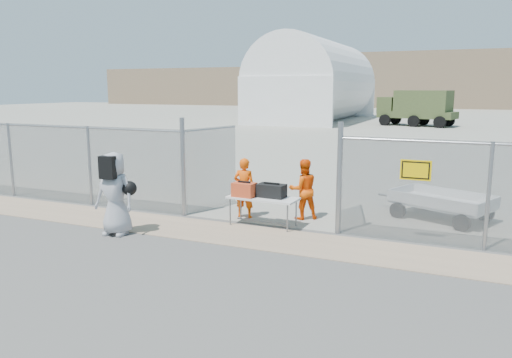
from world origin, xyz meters
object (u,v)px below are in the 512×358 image
at_px(utility_trailer, 442,205).
at_px(security_worker_right, 303,189).
at_px(folding_table, 263,212).
at_px(visitor, 115,194).
at_px(security_worker_left, 244,188).

bearing_deg(utility_trailer, security_worker_right, -134.05).
xyz_separation_m(folding_table, visitor, (-2.74, -1.93, 0.58)).
distance_m(security_worker_right, visitor, 4.48).
xyz_separation_m(visitor, utility_trailer, (6.57, 4.21, -0.56)).
relative_size(security_worker_left, visitor, 0.82).
height_order(security_worker_left, utility_trailer, security_worker_left).
relative_size(security_worker_right, visitor, 0.81).
height_order(security_worker_left, security_worker_right, security_worker_left).
height_order(security_worker_right, utility_trailer, security_worker_right).
bearing_deg(folding_table, security_worker_left, 145.68).
xyz_separation_m(folding_table, security_worker_left, (-0.73, 0.54, 0.41)).
bearing_deg(visitor, utility_trailer, 27.01).
relative_size(folding_table, security_worker_right, 1.09).
bearing_deg(folding_table, security_worker_right, 57.94).
bearing_deg(folding_table, utility_trailer, 32.92).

